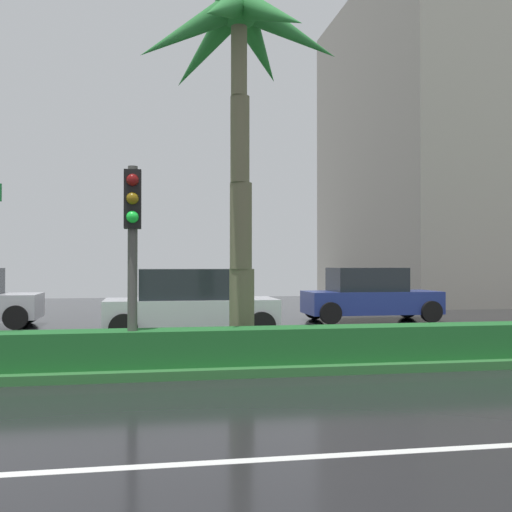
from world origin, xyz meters
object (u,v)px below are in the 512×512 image
palm_tree_centre_left (240,58)px  car_in_traffic_third (370,295)px  traffic_signal_median_right (133,229)px  car_in_traffic_second (189,304)px

palm_tree_centre_left → car_in_traffic_third: 10.55m
palm_tree_centre_left → traffic_signal_median_right: palm_tree_centre_left is taller
car_in_traffic_second → car_in_traffic_third: bearing=28.3°
palm_tree_centre_left → car_in_traffic_third: palm_tree_centre_left is taller
traffic_signal_median_right → car_in_traffic_third: bearing=49.3°
car_in_traffic_third → car_in_traffic_second: bearing=-151.7°
car_in_traffic_third → traffic_signal_median_right: bearing=-130.7°
car_in_traffic_second → car_in_traffic_third: 6.88m
palm_tree_centre_left → traffic_signal_median_right: (-1.92, -0.90, -3.23)m
car_in_traffic_second → car_in_traffic_third: (6.06, 3.27, 0.00)m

